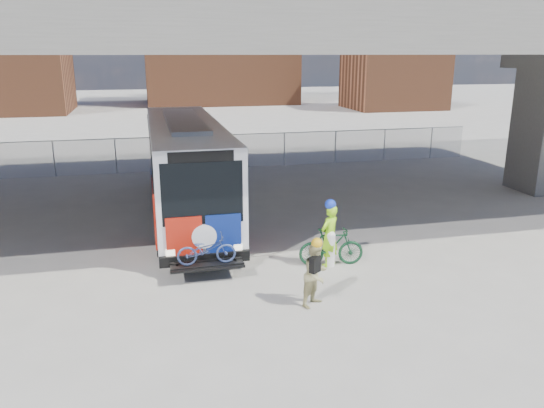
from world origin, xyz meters
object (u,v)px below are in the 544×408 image
object	(u,v)px
cyclist_hivis	(330,234)
bike_parked	(331,247)
cyclist_tan	(316,274)
bollard	(330,247)
bus	(185,160)

from	to	relation	value
cyclist_hivis	bike_parked	distance (m)	0.41
cyclist_hivis	cyclist_tan	bearing A→B (deg)	30.54
bollard	bike_parked	bearing A→B (deg)	48.50
bollard	bus	bearing A→B (deg)	119.61
bollard	cyclist_tan	distance (m)	2.59
bus	bike_parked	xyz separation A→B (m)	(3.68, -6.33, -1.54)
cyclist_hivis	bike_parked	world-z (taller)	cyclist_hivis
bus	cyclist_hivis	world-z (taller)	bus
bollard	cyclist_hivis	world-z (taller)	cyclist_hivis
bus	bollard	distance (m)	7.50
cyclist_hivis	bike_parked	xyz separation A→B (m)	(0.07, 0.00, -0.40)
bus	cyclist_tan	bearing A→B (deg)	-74.27
bus	bollard	size ratio (longest dim) A/B	11.96
bollard	cyclist_hivis	bearing A→B (deg)	109.78
bus	cyclist_tan	world-z (taller)	bus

